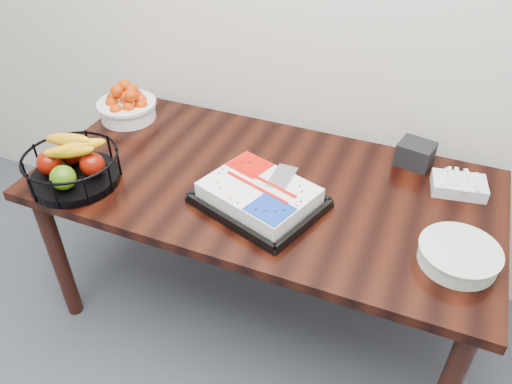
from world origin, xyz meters
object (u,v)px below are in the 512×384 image
at_px(tangerine_bowl, 127,104).
at_px(fruit_basket, 72,165).
at_px(table, 264,198).
at_px(cake_tray, 259,196).
at_px(plate_stack, 459,256).
at_px(napkin_box, 415,154).

height_order(tangerine_bowl, fruit_basket, fruit_basket).
height_order(table, cake_tray, cake_tray).
bearing_deg(fruit_basket, plate_stack, 4.69).
height_order(table, plate_stack, plate_stack).
bearing_deg(tangerine_bowl, fruit_basket, -79.14).
bearing_deg(plate_stack, napkin_box, 112.60).
xyz_separation_m(cake_tray, tangerine_bowl, (-0.81, 0.36, 0.03)).
xyz_separation_m(table, plate_stack, (0.74, -0.17, 0.12)).
relative_size(plate_stack, napkin_box, 1.91).
distance_m(table, plate_stack, 0.77).
distance_m(table, napkin_box, 0.64).
bearing_deg(napkin_box, tangerine_bowl, -174.35).
relative_size(table, fruit_basket, 4.95).
bearing_deg(cake_tray, plate_stack, -2.43).
distance_m(table, fruit_basket, 0.76).
distance_m(table, cake_tray, 0.19).
relative_size(fruit_basket, plate_stack, 1.40).
bearing_deg(table, plate_stack, -12.92).
xyz_separation_m(cake_tray, fruit_basket, (-0.72, -0.15, 0.04)).
xyz_separation_m(table, napkin_box, (0.52, 0.35, 0.13)).
bearing_deg(tangerine_bowl, table, -15.89).
bearing_deg(napkin_box, plate_stack, -67.40).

